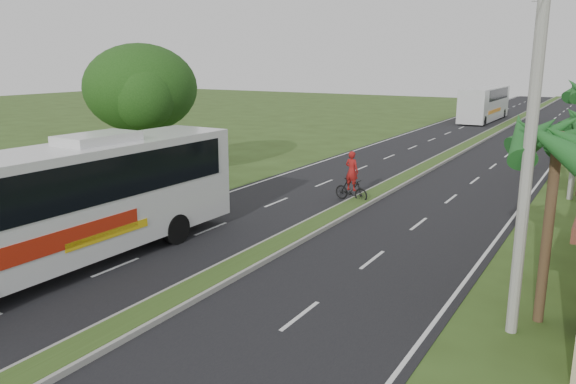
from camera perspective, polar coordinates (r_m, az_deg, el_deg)
The scene contains 11 objects.
ground at distance 17.21m, azimuth -9.10°, elevation -9.76°, with size 180.00×180.00×0.00m, color #32481A.
road_asphalt at distance 34.32m, azimuth 12.75°, elevation 1.77°, with size 14.00×160.00×0.02m, color black.
median_strip at distance 34.30m, azimuth 12.75°, elevation 1.92°, with size 1.20×160.00×0.18m.
lane_edge_left at distance 36.89m, azimuth 2.82°, elevation 2.87°, with size 0.12×160.00×0.01m, color silver.
lane_edge_right at distance 32.93m, azimuth 23.86°, elevation 0.45°, with size 0.12×160.00×0.01m, color silver.
palm_verge_a at distance 15.22m, azimuth 25.72°, elevation 4.61°, with size 2.40×2.40×5.45m.
shade_tree at distance 31.49m, azimuth -14.84°, elevation 9.87°, with size 6.30×6.00×7.54m.
utility_pole_a at distance 14.19m, azimuth 23.68°, elevation 8.07°, with size 1.60×0.28×11.00m.
coach_bus_main at distance 19.44m, azimuth -21.21°, elevation -0.51°, with size 2.98×13.28×4.28m.
coach_bus_far at distance 66.55m, azimuth 19.36°, elevation 8.62°, with size 2.89×12.55×3.65m.
motorcyclist at distance 27.11m, azimuth 6.47°, elevation 0.90°, with size 1.90×0.82×2.46m.
Camera 1 is at (10.31, -12.04, 6.71)m, focal length 35.00 mm.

